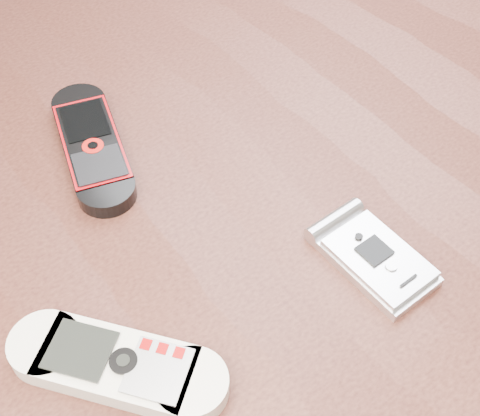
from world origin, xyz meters
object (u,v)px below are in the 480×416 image
at_px(table, 235,297).
at_px(nokia_black_red, 92,145).
at_px(nokia_white, 117,365).
at_px(motorola_razr, 376,258).

xyz_separation_m(table, nokia_black_red, (-0.05, 0.13, 0.11)).
height_order(table, nokia_white, nokia_white).
xyz_separation_m(nokia_white, motorola_razr, (0.18, -0.04, -0.00)).
relative_size(table, motorola_razr, 12.91).
bearing_deg(table, nokia_white, -158.31).
distance_m(table, motorola_razr, 0.15).
height_order(nokia_white, motorola_razr, nokia_white).
relative_size(table, nokia_white, 8.43).
bearing_deg(motorola_razr, table, 119.83).
bearing_deg(nokia_black_red, motorola_razr, -47.84).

